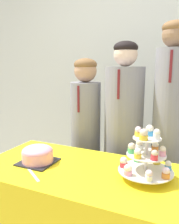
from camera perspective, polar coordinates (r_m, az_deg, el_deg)
The scene contains 8 objects.
wall_back at distance 2.70m, azimuth 12.45°, elevation 10.92°, with size 9.00×0.06×2.70m.
table at distance 1.69m, azimuth -0.68°, elevation -24.80°, with size 1.38×0.67×0.71m.
round_cake at distance 1.63m, azimuth -12.39°, elevation -9.87°, with size 0.22×0.22×0.12m.
cake_knife at distance 1.57m, azimuth -14.48°, elevation -13.03°, with size 0.25×0.18×0.01m.
cupcake_stand at distance 1.39m, azimuth 13.34°, elevation -10.13°, with size 0.31×0.31×0.30m.
student_0 at distance 2.15m, azimuth -0.93°, elevation -6.68°, with size 0.26×0.27×1.41m.
student_1 at distance 2.02m, azimuth 8.09°, elevation -6.90°, with size 0.32×0.32×1.54m.
student_2 at distance 1.93m, azimuth 18.41°, elevation -5.51°, with size 0.25×0.25×1.66m.
Camera 1 is at (0.59, -0.90, 1.35)m, focal length 38.00 mm.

